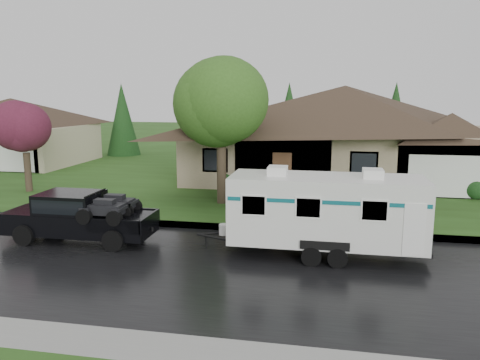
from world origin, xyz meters
name	(u,v)px	position (x,y,z in m)	size (l,w,h in m)	color
ground	(292,252)	(0.00, 0.00, 0.00)	(140.00, 140.00, 0.00)	#284917
road	(287,274)	(0.00, -2.00, 0.01)	(140.00, 8.00, 0.01)	black
curb	(296,231)	(0.00, 2.25, 0.07)	(140.00, 0.50, 0.15)	gray
lawn	(310,175)	(0.00, 15.00, 0.07)	(140.00, 26.00, 0.15)	#284917
house_main	(349,122)	(2.29, 13.84, 3.59)	(19.44, 10.80, 6.90)	gray
house_far	(14,125)	(-21.78, 15.85, 2.97)	(10.80, 8.64, 5.80)	tan
tree_left_green	(221,102)	(-3.80, 6.00, 4.90)	(4.13, 4.13, 6.84)	#382B1E
tree_red	(24,130)	(-14.51, 6.78, 3.40)	(2.83, 2.83, 4.69)	#382B1E
shrub_row	(345,184)	(2.00, 9.30, 0.65)	(13.60, 1.00, 1.00)	#143814
pickup_truck	(77,215)	(-7.72, -0.18, 0.95)	(5.30, 2.01, 1.77)	black
travel_trailer	(326,210)	(1.08, -0.18, 1.55)	(6.53, 2.29, 2.93)	silver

